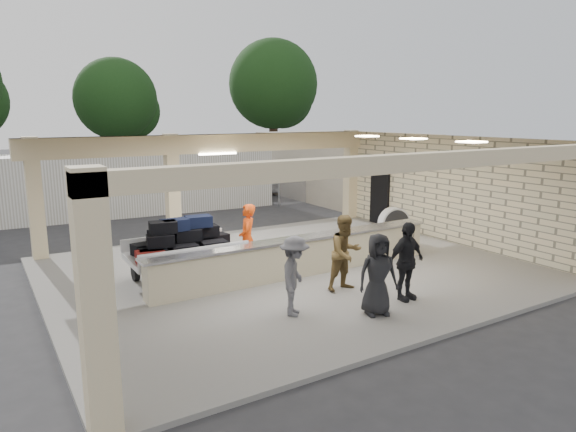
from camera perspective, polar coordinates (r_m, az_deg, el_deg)
ground at (r=13.72m, az=0.23°, el=-6.35°), size 120.00×120.00×0.00m
pavilion at (r=14.04m, az=-0.46°, el=-0.26°), size 12.01×10.00×3.55m
baggage_counter at (r=13.15m, az=1.39°, el=-4.47°), size 8.20×0.58×0.98m
luggage_cart at (r=12.84m, az=-11.69°, el=-3.29°), size 2.72×1.71×1.57m
drum_fan at (r=16.91m, az=11.68°, el=-0.79°), size 1.05×0.56×1.11m
baggage_handler at (r=13.18m, az=-4.53°, el=-2.58°), size 0.66×0.75×1.82m
passenger_a at (r=11.99m, az=6.42°, el=-4.08°), size 0.88×0.40×1.79m
passenger_b at (r=11.59m, az=12.99°, el=-4.92°), size 1.05×0.43×1.76m
passenger_c at (r=10.46m, az=0.73°, el=-6.68°), size 0.99×1.05×1.65m
passenger_d at (r=10.65m, az=9.94°, el=-6.40°), size 0.89×0.58×1.70m
car_white_a at (r=27.46m, az=-2.88°, el=4.04°), size 5.57×4.06×1.44m
car_white_b at (r=30.78m, az=7.66°, el=4.87°), size 5.37×3.22×1.59m
car_dark at (r=28.74m, az=-3.68°, el=4.22°), size 4.16×2.45×1.31m
container_white at (r=22.85m, az=-16.73°, el=3.58°), size 12.05×3.12×2.58m
fence at (r=27.11m, az=9.99°, el=4.50°), size 12.06×0.06×2.03m
tree_mid at (r=38.40m, az=-18.17°, el=11.89°), size 6.00×5.60×8.00m
tree_right at (r=42.08m, az=-1.38°, el=14.03°), size 7.20×7.00×10.00m
adjacent_building at (r=26.86m, az=6.20°, el=5.72°), size 6.00×8.00×3.20m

